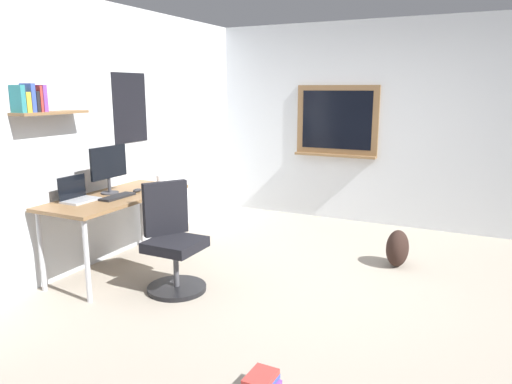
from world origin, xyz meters
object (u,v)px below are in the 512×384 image
at_px(keyboard, 117,197).
at_px(coffee_mug, 160,180).
at_px(laptop, 77,195).
at_px(computer_mouse, 137,190).
at_px(book_stack_on_floor, 260,384).
at_px(office_chair, 173,244).
at_px(monitor_primary, 109,166).
at_px(backpack, 397,248).
at_px(desk, 117,203).

bearing_deg(keyboard, coffee_mug, 4.02).
relative_size(laptop, computer_mouse, 2.98).
bearing_deg(computer_mouse, book_stack_on_floor, -124.27).
bearing_deg(office_chair, monitor_primary, 78.88).
bearing_deg(book_stack_on_floor, office_chair, 52.70).
height_order(office_chair, book_stack_on_floor, office_chair).
relative_size(computer_mouse, backpack, 0.28).
bearing_deg(laptop, computer_mouse, -23.69).
distance_m(laptop, book_stack_on_floor, 2.50).
relative_size(office_chair, coffee_mug, 10.33).
xyz_separation_m(keyboard, computer_mouse, (0.28, -0.00, 0.01)).
bearing_deg(backpack, computer_mouse, 115.14).
bearing_deg(laptop, coffee_mug, -10.86).
relative_size(laptop, backpack, 0.83).
height_order(desk, office_chair, office_chair).
xyz_separation_m(office_chair, coffee_mug, (0.77, 0.70, 0.39)).
xyz_separation_m(office_chair, backpack, (1.44, -1.70, -0.22)).
distance_m(backpack, book_stack_on_floor, 2.49).
bearing_deg(coffee_mug, keyboard, -175.98).
distance_m(monitor_primary, keyboard, 0.34).
distance_m(office_chair, monitor_primary, 1.05).
relative_size(keyboard, book_stack_on_floor, 1.49).
bearing_deg(book_stack_on_floor, desk, 60.95).
bearing_deg(monitor_primary, office_chair, -101.12).
height_order(desk, computer_mouse, computer_mouse).
relative_size(office_chair, computer_mouse, 9.13).
bearing_deg(backpack, book_stack_on_floor, 172.00).
bearing_deg(laptop, office_chair, -76.99).
xyz_separation_m(coffee_mug, backpack, (0.67, -2.40, -0.61)).
bearing_deg(monitor_primary, backpack, -63.38).
distance_m(office_chair, book_stack_on_floor, 1.73).
xyz_separation_m(computer_mouse, book_stack_on_floor, (-1.36, -2.00, -0.71)).
bearing_deg(monitor_primary, book_stack_on_floor, -118.61).
xyz_separation_m(desk, coffee_mug, (0.64, -0.03, 0.12)).
xyz_separation_m(laptop, monitor_primary, (0.37, -0.05, 0.22)).
xyz_separation_m(office_chair, book_stack_on_floor, (-1.03, -1.35, -0.35)).
xyz_separation_m(computer_mouse, backpack, (1.10, -2.35, -0.59)).
bearing_deg(coffee_mug, desk, 177.13).
distance_m(desk, office_chair, 0.79).
bearing_deg(keyboard, computer_mouse, -0.00).
distance_m(laptop, keyboard, 0.35).
distance_m(keyboard, book_stack_on_floor, 2.38).
relative_size(desk, keyboard, 3.99).
relative_size(keyboard, coffee_mug, 4.02).
bearing_deg(book_stack_on_floor, laptop, 69.76).
distance_m(monitor_primary, coffee_mug, 0.66).
xyz_separation_m(keyboard, coffee_mug, (0.71, 0.05, 0.04)).
height_order(keyboard, backpack, keyboard).
height_order(laptop, monitor_primary, monitor_primary).
bearing_deg(desk, office_chair, -99.90).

